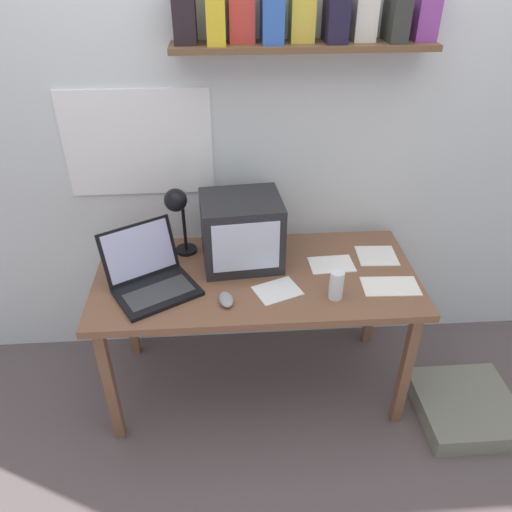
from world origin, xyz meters
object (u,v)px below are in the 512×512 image
Objects in this scene: corner_desk at (256,286)px; desk_lamp at (177,208)px; open_notebook at (390,286)px; laptop at (149,274)px; juice_glass at (336,286)px; computer_mouse at (226,299)px; loose_paper_near_monitor at (331,264)px; printed_handout at (277,291)px; loose_paper_near_laptop at (377,256)px; crt_monitor at (241,231)px; floor_cushion at (466,407)px.

desk_lamp is at bearing 153.39° from corner_desk.
desk_lamp is at bearing 161.77° from open_notebook.
corner_desk is at bearing -23.15° from laptop.
juice_glass reaches higher than computer_mouse.
corner_desk is 0.37m from loose_paper_near_monitor.
open_notebook is at bearing -0.34° from printed_handout.
loose_paper_near_laptop is at bearing 13.89° from loose_paper_near_monitor.
corner_desk is at bearing 122.74° from printed_handout.
loose_paper_near_laptop is at bearing 25.46° from printed_handout.
crt_monitor is 0.33m from printed_handout.
juice_glass is 0.46m from computer_mouse.
desk_lamp is at bearing 176.22° from loose_paper_near_laptop.
juice_glass is at bearing -13.92° from printed_handout.
open_notebook is at bearing 12.41° from juice_glass.
juice_glass is 0.28× the size of floor_cushion.
desk_lamp is 0.49m from computer_mouse.
floor_cushion is at bearing -38.25° from laptop.
juice_glass is (0.79, -0.14, -0.00)m from laptop.
juice_glass is 0.68× the size of loose_paper_near_laptop.
computer_mouse is (-0.46, -0.00, -0.04)m from juice_glass.
crt_monitor is 1.67× the size of printed_handout.
corner_desk is at bearing 167.13° from open_notebook.
crt_monitor is 0.70m from open_notebook.
juice_glass is (0.32, -0.19, 0.12)m from corner_desk.
juice_glass is at bearing -167.59° from open_notebook.
open_notebook and printed_handout have the same top height.
loose_paper_near_laptop is 0.84× the size of printed_handout.
desk_lamp reaches higher than corner_desk.
loose_paper_near_monitor is at bearing 82.27° from juice_glass.
laptop is at bearing 170.22° from juice_glass.
laptop is at bearing 156.87° from computer_mouse.
juice_glass is 0.27m from open_notebook.
computer_mouse reaches higher than corner_desk.
corner_desk is 7.56× the size of loose_paper_near_laptop.
juice_glass reaches higher than open_notebook.
floor_cushion is (0.93, -0.15, -0.66)m from printed_handout.
juice_glass is 0.52× the size of open_notebook.
printed_handout is at bearing 179.66° from open_notebook.
printed_handout is (-0.27, -0.18, 0.00)m from loose_paper_near_monitor.
crt_monitor reaches higher than laptop.
printed_handout is at bearing 166.08° from juice_glass.
floor_cushion is (1.48, -0.22, -0.72)m from laptop.
crt_monitor is 0.66m from loose_paper_near_laptop.
juice_glass is at bearing -97.73° from loose_paper_near_monitor.
loose_paper_near_laptop is at bearing 10.60° from corner_desk.
crt_monitor is at bearing 141.22° from juice_glass.
corner_desk is at bearing 164.76° from floor_cushion.
open_notebook is (-0.01, -0.24, 0.00)m from loose_paper_near_laptop.
computer_mouse is at bearing -164.12° from printed_handout.
juice_glass is 1.00m from floor_cushion.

